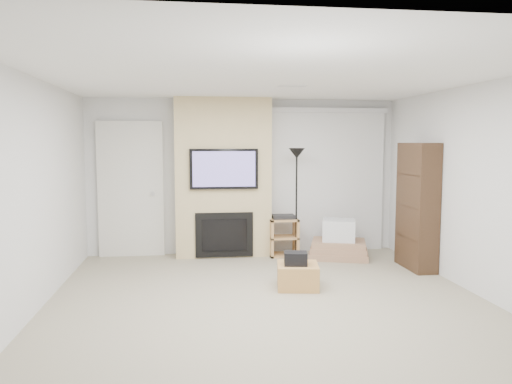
{
  "coord_description": "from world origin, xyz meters",
  "views": [
    {
      "loc": [
        -0.85,
        -5.33,
        1.81
      ],
      "look_at": [
        0.0,
        1.2,
        1.15
      ],
      "focal_mm": 35.0,
      "sensor_mm": 36.0,
      "label": 1
    }
  ],
  "objects": [
    {
      "name": "wall_left",
      "position": [
        -2.5,
        0.0,
        1.25
      ],
      "size": [
        0.0,
        5.5,
        2.5
      ],
      "primitive_type": "cube",
      "rotation": [
        1.57,
        0.0,
        1.57
      ],
      "color": "silver",
      "rests_on": "ground"
    },
    {
      "name": "fireplace_wall",
      "position": [
        -0.35,
        2.54,
        1.24
      ],
      "size": [
        1.5,
        0.47,
        2.5
      ],
      "color": "#D2BA83",
      "rests_on": "floor"
    },
    {
      "name": "wall_back",
      "position": [
        0.0,
        2.75,
        1.25
      ],
      "size": [
        5.0,
        0.0,
        2.5
      ],
      "primitive_type": "cube",
      "rotation": [
        1.57,
        0.0,
        0.0
      ],
      "color": "silver",
      "rests_on": "ground"
    },
    {
      "name": "ottoman",
      "position": [
        0.45,
        0.62,
        0.15
      ],
      "size": [
        0.57,
        0.57,
        0.3
      ],
      "primitive_type": "cube",
      "rotation": [
        0.0,
        0.0,
        -0.16
      ],
      "color": "tan",
      "rests_on": "floor"
    },
    {
      "name": "floor",
      "position": [
        0.0,
        0.0,
        0.0
      ],
      "size": [
        5.0,
        5.5,
        0.0
      ],
      "primitive_type": "cube",
      "color": "#9F967E",
      "rests_on": "ground"
    },
    {
      "name": "box_stack",
      "position": [
        1.43,
        2.14,
        0.23
      ],
      "size": [
        1.06,
        0.92,
        0.6
      ],
      "color": "tan",
      "rests_on": "floor"
    },
    {
      "name": "floor_lamp",
      "position": [
        0.78,
        2.3,
        1.35
      ],
      "size": [
        0.25,
        0.25,
        1.72
      ],
      "color": "black",
      "rests_on": "floor"
    },
    {
      "name": "vertical_blinds",
      "position": [
        1.4,
        2.7,
        1.27
      ],
      "size": [
        1.98,
        0.1,
        2.37
      ],
      "color": "silver",
      "rests_on": "floor"
    },
    {
      "name": "ceiling",
      "position": [
        0.0,
        0.0,
        2.5
      ],
      "size": [
        5.0,
        5.5,
        0.0
      ],
      "primitive_type": "cube",
      "color": "white",
      "rests_on": "wall_back"
    },
    {
      "name": "hvac_vent",
      "position": [
        0.4,
        0.8,
        2.5
      ],
      "size": [
        0.35,
        0.18,
        0.01
      ],
      "primitive_type": "cube",
      "color": "silver",
      "rests_on": "ceiling"
    },
    {
      "name": "entry_door",
      "position": [
        -1.8,
        2.71,
        1.05
      ],
      "size": [
        1.02,
        0.11,
        2.14
      ],
      "color": "silver",
      "rests_on": "floor"
    },
    {
      "name": "av_stand",
      "position": [
        0.6,
        2.39,
        0.35
      ],
      "size": [
        0.45,
        0.38,
        0.66
      ],
      "color": "tan",
      "rests_on": "floor"
    },
    {
      "name": "black_bag",
      "position": [
        0.41,
        0.59,
        0.38
      ],
      "size": [
        0.31,
        0.26,
        0.16
      ],
      "primitive_type": "cube",
      "rotation": [
        0.0,
        0.0,
        -0.16
      ],
      "color": "black",
      "rests_on": "ottoman"
    },
    {
      "name": "bookshelf",
      "position": [
        2.34,
        1.36,
        0.9
      ],
      "size": [
        0.3,
        0.8,
        1.8
      ],
      "color": "#332215",
      "rests_on": "floor"
    },
    {
      "name": "wall_front",
      "position": [
        0.0,
        -2.75,
        1.25
      ],
      "size": [
        5.0,
        0.0,
        2.5
      ],
      "primitive_type": "cube",
      "rotation": [
        1.57,
        0.0,
        0.0
      ],
      "color": "silver",
      "rests_on": "ground"
    },
    {
      "name": "wall_right",
      "position": [
        2.5,
        0.0,
        1.25
      ],
      "size": [
        0.0,
        5.5,
        2.5
      ],
      "primitive_type": "cube",
      "rotation": [
        1.57,
        0.0,
        1.57
      ],
      "color": "silver",
      "rests_on": "ground"
    }
  ]
}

